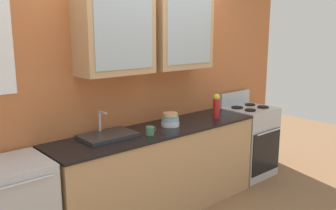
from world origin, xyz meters
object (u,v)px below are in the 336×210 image
Objects in this scene: bowl_stack at (170,120)px; vase at (216,106)px; stove_range at (249,141)px; sink_faucet at (108,135)px; cup_near_sink at (150,131)px.

vase is at bearing -7.30° from bowl_stack.
stove_range is 5.64× the size of bowl_stack.
sink_faucet reaches higher than stove_range.
sink_faucet reaches higher than bowl_stack.
sink_faucet is 2.68× the size of bowl_stack.
vase reaches higher than stove_range.
bowl_stack is (-1.37, 0.01, 0.51)m from stove_range.
cup_near_sink is at bearing -177.49° from vase.
sink_faucet is (-2.09, 0.09, 0.47)m from stove_range.
stove_range is 9.45× the size of cup_near_sink.
stove_range reaches higher than bowl_stack.
bowl_stack is at bearing 18.62° from cup_near_sink.
vase is 2.45× the size of cup_near_sink.
vase is at bearing 2.51° from cup_near_sink.
cup_near_sink is at bearing -30.89° from sink_faucet.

